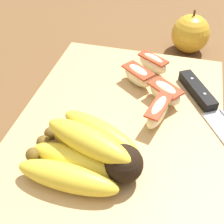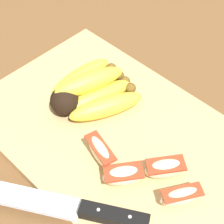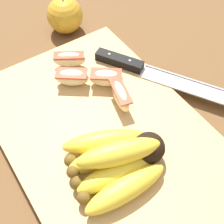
{
  "view_description": "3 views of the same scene",
  "coord_description": "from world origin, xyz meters",
  "views": [
    {
      "loc": [
        0.33,
        0.07,
        0.35
      ],
      "look_at": [
        0.0,
        -0.02,
        0.05
      ],
      "focal_mm": 48.58,
      "sensor_mm": 36.0,
      "label": 1
    },
    {
      "loc": [
        -0.27,
        0.27,
        0.52
      ],
      "look_at": [
        0.02,
        -0.02,
        0.04
      ],
      "focal_mm": 59.75,
      "sensor_mm": 36.0,
      "label": 2
    },
    {
      "loc": [
        0.26,
        -0.16,
        0.46
      ],
      "look_at": [
        0.0,
        0.01,
        0.05
      ],
      "focal_mm": 48.79,
      "sensor_mm": 36.0,
      "label": 3
    }
  ],
  "objects": [
    {
      "name": "apple_wedge_middle",
      "position": [
        -0.16,
        0.02,
        0.04
      ],
      "size": [
        0.05,
        0.07,
        0.03
      ],
      "color": "beige",
      "rests_on": "cutting_board"
    },
    {
      "name": "cutting_board",
      "position": [
        0.01,
        -0.01,
        0.01
      ],
      "size": [
        0.47,
        0.32,
        0.02
      ],
      "primitive_type": "cube",
      "color": "tan",
      "rests_on": "ground_plane"
    },
    {
      "name": "apple_wedge_extra",
      "position": [
        -0.03,
        0.05,
        0.04
      ],
      "size": [
        0.07,
        0.04,
        0.04
      ],
      "color": "beige",
      "rests_on": "cutting_board"
    },
    {
      "name": "chefs_knife",
      "position": [
        -0.07,
        0.13,
        0.03
      ],
      "size": [
        0.26,
        0.17,
        0.02
      ],
      "color": "silver",
      "rests_on": "cutting_board"
    },
    {
      "name": "ground_plane",
      "position": [
        0.0,
        0.0,
        0.0
      ],
      "size": [
        6.0,
        6.0,
        0.0
      ],
      "primitive_type": "plane",
      "color": "brown"
    },
    {
      "name": "banana_bunch",
      "position": [
        0.08,
        -0.03,
        0.04
      ],
      "size": [
        0.15,
        0.16,
        0.07
      ],
      "color": "black",
      "rests_on": "cutting_board"
    },
    {
      "name": "apple_wedge_near",
      "position": [
        -0.12,
        0.0,
        0.04
      ],
      "size": [
        0.06,
        0.07,
        0.03
      ],
      "color": "beige",
      "rests_on": "cutting_board"
    },
    {
      "name": "apple_wedge_far",
      "position": [
        -0.08,
        0.05,
        0.04
      ],
      "size": [
        0.06,
        0.07,
        0.03
      ],
      "color": "beige",
      "rests_on": "cutting_board"
    }
  ]
}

